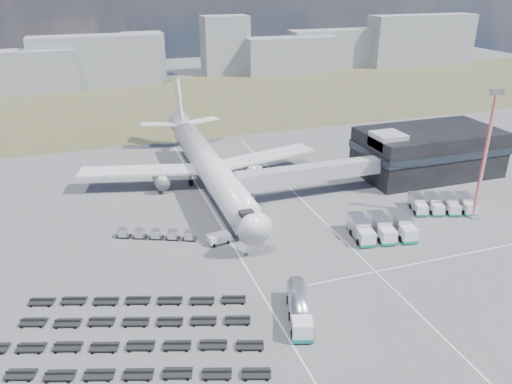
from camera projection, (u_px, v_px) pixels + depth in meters
name	position (u px, v px, depth m)	size (l,w,h in m)	color
ground	(257.00, 263.00, 76.74)	(420.00, 420.00, 0.00)	#565659
grass_strip	(154.00, 104.00, 172.27)	(420.00, 90.00, 0.01)	#444429
lane_markings	(307.00, 244.00, 82.22)	(47.12, 110.00, 0.01)	silver
terminal	(427.00, 151.00, 109.54)	(30.40, 16.40, 11.00)	black
jet_bridge	(300.00, 174.00, 97.15)	(30.30, 3.80, 7.05)	#939399
airliner	(206.00, 162.00, 102.75)	(51.59, 64.53, 17.62)	silver
skyline	(168.00, 56.00, 207.85)	(318.40, 25.95, 24.86)	gray
fuel_tanker	(299.00, 308.00, 63.63)	(5.56, 10.49, 3.29)	silver
pushback_tug	(219.00, 239.00, 82.19)	(3.64, 2.04, 1.60)	silver
catering_truck	(247.00, 171.00, 108.11)	(5.28, 7.58, 3.22)	silver
service_trucks_near	(382.00, 228.00, 83.98)	(11.03, 9.03, 3.02)	silver
service_trucks_far	(442.00, 204.00, 93.43)	(12.51, 9.30, 2.48)	silver
uld_row	(156.00, 234.00, 83.50)	(12.97, 6.75, 1.49)	black
baggage_dollies	(122.00, 348.00, 58.73)	(36.88, 28.76, 0.78)	black
floodlight_mast	(485.00, 156.00, 86.65)	(2.24, 1.82, 23.59)	red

